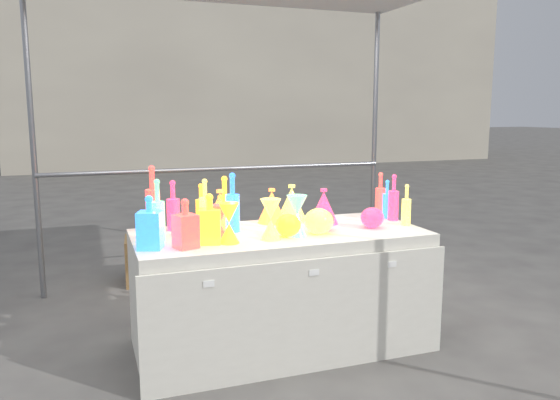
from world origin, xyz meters
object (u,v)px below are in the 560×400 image
object	(u,v)px
cardboard_box_closed	(158,259)
bottle_0	(201,205)
hourglass_0	(220,223)
globe_0	(288,227)
display_table	(280,290)
lampshade_0	(220,209)
decanter_0	(210,219)

from	to	relation	value
cardboard_box_closed	bottle_0	distance (m)	1.50
hourglass_0	globe_0	distance (m)	0.41
display_table	bottle_0	xyz separation A→B (m)	(-0.43, 0.33, 0.52)
bottle_0	lampshade_0	world-z (taller)	bottle_0
cardboard_box_closed	lampshade_0	size ratio (longest dim) A/B	2.17
cardboard_box_closed	decanter_0	distance (m)	1.93
hourglass_0	display_table	bearing A→B (deg)	15.92
display_table	globe_0	distance (m)	0.46
decanter_0	globe_0	bearing A→B (deg)	16.54
hourglass_0	cardboard_box_closed	bearing A→B (deg)	94.93
bottle_0	decanter_0	xyz separation A→B (m)	(-0.05, -0.48, 0.00)
cardboard_box_closed	decanter_0	xyz separation A→B (m)	(0.09, -1.80, 0.69)
display_table	bottle_0	bearing A→B (deg)	142.46
bottle_0	cardboard_box_closed	bearing A→B (deg)	95.83
cardboard_box_closed	bottle_0	world-z (taller)	bottle_0
display_table	decanter_0	world-z (taller)	decanter_0
display_table	bottle_0	world-z (taller)	bottle_0
display_table	hourglass_0	distance (m)	0.65
bottle_0	globe_0	xyz separation A→B (m)	(0.43, -0.47, -0.08)
hourglass_0	globe_0	bearing A→B (deg)	-3.07
cardboard_box_closed	bottle_0	bearing A→B (deg)	-79.02
globe_0	decanter_0	bearing A→B (deg)	-179.02
display_table	bottle_0	distance (m)	0.75
cardboard_box_closed	hourglass_0	world-z (taller)	hourglass_0
display_table	decanter_0	bearing A→B (deg)	-162.85
lampshade_0	hourglass_0	bearing A→B (deg)	-91.07
bottle_0	globe_0	world-z (taller)	bottle_0
lampshade_0	globe_0	bearing A→B (deg)	-34.35
display_table	hourglass_0	world-z (taller)	hourglass_0
bottle_0	decanter_0	world-z (taller)	decanter_0
display_table	cardboard_box_closed	distance (m)	1.76
globe_0	lampshade_0	bearing A→B (deg)	132.98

